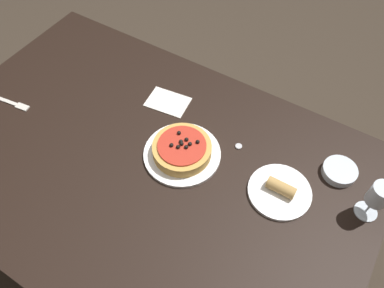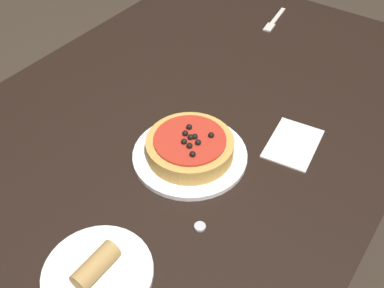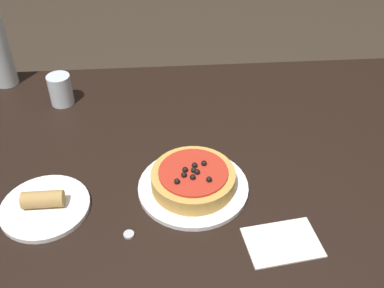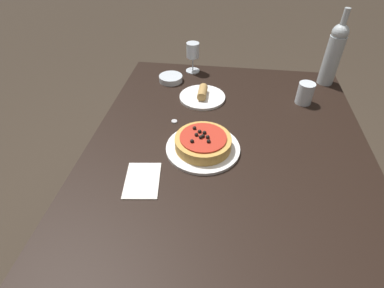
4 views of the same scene
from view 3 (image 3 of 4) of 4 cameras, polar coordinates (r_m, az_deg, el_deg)
The scene contains 7 objects.
dining_table at distance 1.24m, azimuth 4.94°, elevation -4.97°, with size 1.59×1.04×0.77m.
dinner_plate at distance 1.11m, azimuth 0.15°, elevation -5.50°, with size 0.27×0.27×0.01m.
pizza at distance 1.09m, azimuth 0.15°, elevation -4.41°, with size 0.20×0.20×0.06m.
water_cup at distance 1.44m, azimuth -16.36°, elevation 6.63°, with size 0.07×0.07×0.10m.
side_plate at distance 1.11m, azimuth -18.20°, elevation -7.42°, with size 0.21×0.21×0.05m.
paper_napkin at distance 1.02m, azimuth 11.40°, elevation -12.14°, with size 0.17×0.13×0.00m.
bottle_cap at distance 1.02m, azimuth -8.02°, elevation -11.32°, with size 0.02×0.02×0.01m.
Camera 3 is at (-0.17, -0.88, 1.55)m, focal length 42.00 mm.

